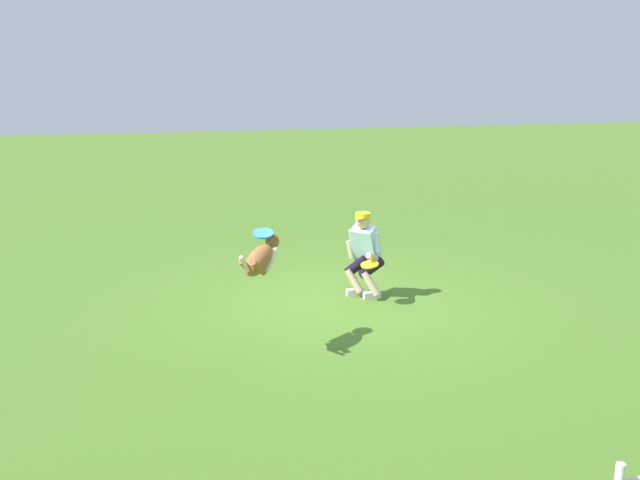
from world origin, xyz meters
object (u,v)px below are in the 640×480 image
dog (261,258)px  frisbee_flying (263,233)px  person (364,252)px  frisbee_held (370,265)px

dog → frisbee_flying: size_ratio=3.38×
person → frisbee_flying: bearing=-6.9°
frisbee_flying → frisbee_held: bearing=-150.5°
frisbee_flying → person: bearing=-142.5°
dog → frisbee_held: 2.24m
frisbee_flying → dog: bearing=72.3°
person → frisbee_flying: frisbee_flying is taller
person → dog: 2.49m
dog → frisbee_flying: 0.36m
person → dog: (1.84, 1.61, 0.47)m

